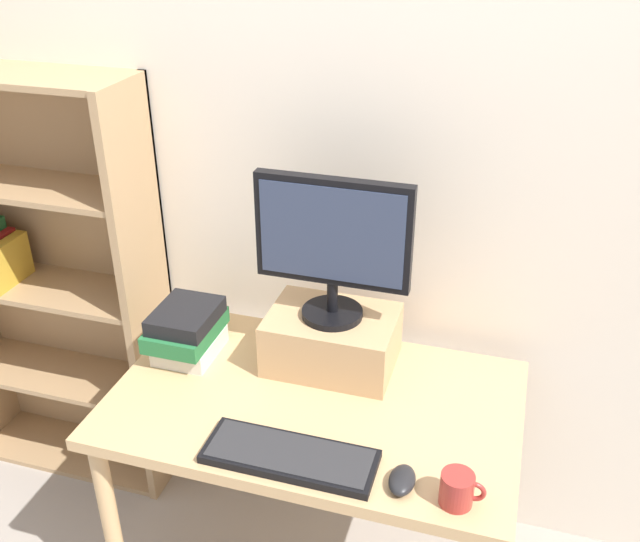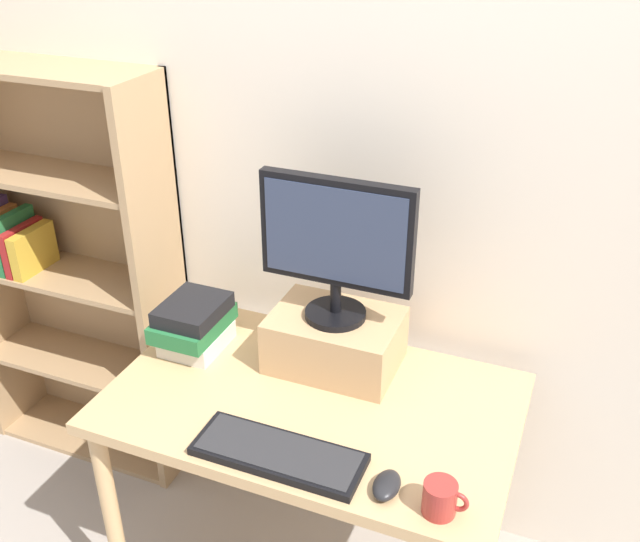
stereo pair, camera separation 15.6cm
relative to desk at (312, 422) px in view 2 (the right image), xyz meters
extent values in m
cube|color=beige|center=(0.00, 0.46, 0.65)|extent=(7.00, 0.08, 2.60)
cube|color=tan|center=(0.00, 0.00, 0.07)|extent=(1.15, 0.71, 0.04)
cylinder|color=tan|center=(-0.52, -0.30, -0.30)|extent=(0.05, 0.05, 0.70)
cylinder|color=tan|center=(-0.52, 0.30, -0.30)|extent=(0.05, 0.05, 0.70)
cylinder|color=tan|center=(0.52, 0.30, -0.30)|extent=(0.05, 0.05, 0.70)
cube|color=tan|center=(-0.68, 0.28, 0.11)|extent=(0.03, 0.28, 1.52)
cube|color=tan|center=(-1.07, 0.41, 0.11)|extent=(0.82, 0.01, 1.52)
cube|color=tan|center=(-1.07, 0.28, -0.64)|extent=(0.76, 0.27, 0.02)
cube|color=tan|center=(-1.07, 0.28, -0.26)|extent=(0.76, 0.27, 0.02)
cube|color=tan|center=(-1.07, 0.28, 0.12)|extent=(0.76, 0.27, 0.02)
cube|color=tan|center=(-1.07, 0.28, 0.50)|extent=(0.76, 0.27, 0.02)
cube|color=tan|center=(-1.07, 0.28, 0.86)|extent=(0.76, 0.27, 0.02)
cube|color=silver|center=(-1.30, 0.25, 0.23)|extent=(0.03, 0.20, 0.19)
cube|color=#236B38|center=(-1.27, 0.25, 0.24)|extent=(0.03, 0.20, 0.21)
cube|color=maroon|center=(-1.23, 0.25, 0.22)|extent=(0.03, 0.20, 0.17)
cube|color=gold|center=(-1.19, 0.25, 0.21)|extent=(0.04, 0.20, 0.16)
cube|color=tan|center=(0.00, 0.18, 0.17)|extent=(0.38, 0.27, 0.17)
cylinder|color=black|center=(0.00, 0.18, 0.27)|extent=(0.18, 0.18, 0.02)
cylinder|color=black|center=(0.00, 0.18, 0.32)|extent=(0.03, 0.03, 0.09)
cube|color=black|center=(0.00, 0.18, 0.53)|extent=(0.44, 0.04, 0.31)
cube|color=#2D3851|center=(0.00, 0.16, 0.53)|extent=(0.41, 0.00, 0.28)
cube|color=black|center=(0.01, -0.25, 0.10)|extent=(0.44, 0.16, 0.02)
cube|color=#28282B|center=(0.01, -0.25, 0.11)|extent=(0.41, 0.14, 0.00)
ellipsoid|color=black|center=(0.30, -0.26, 0.11)|extent=(0.06, 0.10, 0.04)
cube|color=silver|center=(-0.43, 0.10, 0.12)|extent=(0.17, 0.20, 0.06)
cube|color=#236B38|center=(-0.44, 0.10, 0.18)|extent=(0.18, 0.25, 0.05)
cube|color=black|center=(-0.44, 0.10, 0.23)|extent=(0.17, 0.21, 0.05)
cylinder|color=#9E2D28|center=(0.43, -0.27, 0.13)|extent=(0.08, 0.08, 0.08)
torus|color=#9E2D28|center=(0.47, -0.27, 0.14)|extent=(0.06, 0.01, 0.06)
camera|label=1|loc=(0.48, -1.52, 1.37)|focal=40.00mm
camera|label=2|loc=(0.62, -1.47, 1.37)|focal=40.00mm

